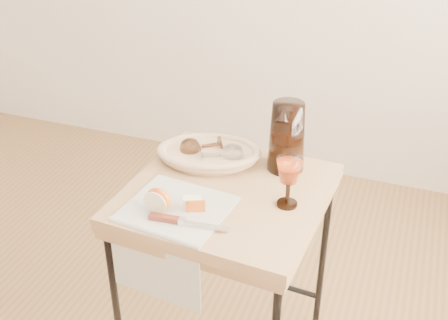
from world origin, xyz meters
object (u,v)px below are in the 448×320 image
at_px(tea_towel, 177,208).
at_px(table_knife, 185,221).
at_px(bread_basket, 209,155).
at_px(wine_goblet, 288,182).
at_px(pitcher, 287,137).
at_px(apple_half, 159,199).
at_px(goblet_lying_a, 203,146).
at_px(goblet_lying_b, 220,154).
at_px(side_table, 226,282).

bearing_deg(tea_towel, table_knife, -44.80).
height_order(tea_towel, bread_basket, bread_basket).
bearing_deg(wine_goblet, pitcher, 106.38).
distance_m(pitcher, apple_half, 0.47).
bearing_deg(table_knife, tea_towel, 124.07).
bearing_deg(apple_half, tea_towel, 36.76).
relative_size(bread_basket, apple_half, 3.88).
distance_m(wine_goblet, apple_half, 0.39).
bearing_deg(goblet_lying_a, tea_towel, 61.23).
height_order(tea_towel, pitcher, pitcher).
bearing_deg(wine_goblet, goblet_lying_a, 153.29).
xyz_separation_m(goblet_lying_b, apple_half, (-0.08, -0.30, -0.00)).
distance_m(bread_basket, wine_goblet, 0.36).
relative_size(bread_basket, wine_goblet, 1.93).
xyz_separation_m(bread_basket, wine_goblet, (0.31, -0.16, 0.06)).
distance_m(tea_towel, bread_basket, 0.29).
bearing_deg(bread_basket, wine_goblet, -41.51).
xyz_separation_m(tea_towel, apple_half, (-0.04, -0.03, 0.04)).
relative_size(tea_towel, bread_basket, 0.96).
bearing_deg(bread_basket, apple_half, -110.79).
bearing_deg(bread_basket, pitcher, -3.76).
distance_m(side_table, bread_basket, 0.45).
xyz_separation_m(side_table, apple_half, (-0.15, -0.18, 0.43)).
distance_m(side_table, wine_goblet, 0.51).
bearing_deg(wine_goblet, tea_towel, -156.32).
relative_size(side_table, goblet_lying_a, 6.66).
height_order(tea_towel, goblet_lying_b, goblet_lying_b).
bearing_deg(side_table, pitcher, 54.07).
relative_size(tea_towel, wine_goblet, 1.84).
relative_size(bread_basket, pitcher, 1.13).
relative_size(goblet_lying_a, apple_half, 1.44).
distance_m(goblet_lying_b, apple_half, 0.31).
relative_size(bread_basket, goblet_lying_b, 2.69).
bearing_deg(pitcher, tea_towel, -131.23).
xyz_separation_m(tea_towel, table_knife, (0.05, -0.07, 0.01)).
bearing_deg(wine_goblet, side_table, 175.77).
height_order(side_table, bread_basket, bread_basket).
bearing_deg(side_table, goblet_lying_a, 131.92).
relative_size(side_table, tea_towel, 2.58).
bearing_deg(side_table, apple_half, -129.87).
distance_m(goblet_lying_a, table_knife, 0.39).
bearing_deg(apple_half, bread_basket, 88.16).
bearing_deg(goblet_lying_b, bread_basket, 131.33).
xyz_separation_m(side_table, bread_basket, (-0.11, 0.14, 0.41)).
relative_size(goblet_lying_a, pitcher, 0.42).
xyz_separation_m(side_table, pitcher, (0.14, 0.19, 0.50)).
bearing_deg(goblet_lying_b, side_table, -88.39).
bearing_deg(table_knife, pitcher, 60.35).
height_order(tea_towel, goblet_lying_a, goblet_lying_a).
xyz_separation_m(side_table, tea_towel, (-0.10, -0.15, 0.39)).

